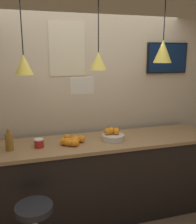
{
  "coord_description": "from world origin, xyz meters",
  "views": [
    {
      "loc": [
        -0.8,
        -1.98,
        2.0
      ],
      "look_at": [
        0.0,
        0.74,
        1.35
      ],
      "focal_mm": 40.0,
      "sensor_mm": 36.0,
      "label": 1
    }
  ],
  "objects_px": {
    "spread_jar": "(39,143)",
    "mounted_tv": "(167,58)",
    "juice_bottle": "(9,141)",
    "fruit_bowl": "(113,135)"
  },
  "relations": [
    {
      "from": "juice_bottle",
      "to": "mounted_tv",
      "type": "bearing_deg",
      "value": 11.68
    },
    {
      "from": "spread_jar",
      "to": "mounted_tv",
      "type": "xyz_separation_m",
      "value": [
        1.81,
        0.44,
        0.91
      ]
    },
    {
      "from": "mounted_tv",
      "to": "juice_bottle",
      "type": "bearing_deg",
      "value": -168.32
    },
    {
      "from": "spread_jar",
      "to": "juice_bottle",
      "type": "bearing_deg",
      "value": 180.0
    },
    {
      "from": "fruit_bowl",
      "to": "juice_bottle",
      "type": "height_order",
      "value": "juice_bottle"
    },
    {
      "from": "mounted_tv",
      "to": "fruit_bowl",
      "type": "bearing_deg",
      "value": -155.47
    },
    {
      "from": "spread_jar",
      "to": "mounted_tv",
      "type": "height_order",
      "value": "mounted_tv"
    },
    {
      "from": "juice_bottle",
      "to": "fruit_bowl",
      "type": "bearing_deg",
      "value": 0.42
    },
    {
      "from": "fruit_bowl",
      "to": "spread_jar",
      "type": "relative_size",
      "value": 2.51
    },
    {
      "from": "fruit_bowl",
      "to": "juice_bottle",
      "type": "xyz_separation_m",
      "value": [
        -1.18,
        -0.01,
        0.04
      ]
    }
  ]
}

